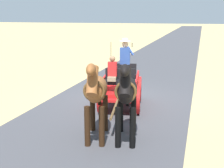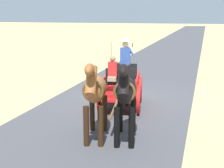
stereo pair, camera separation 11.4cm
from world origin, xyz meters
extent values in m
plane|color=tan|center=(0.00, 0.00, 0.00)|extent=(200.00, 200.00, 0.00)
cube|color=#424247|center=(0.00, 0.00, 0.00)|extent=(5.45, 160.00, 0.01)
cube|color=red|center=(-0.26, 0.85, 0.66)|extent=(1.54, 2.37, 0.12)
cube|color=red|center=(-0.82, 0.76, 0.94)|extent=(0.40, 2.07, 0.44)
cube|color=red|center=(0.30, 0.95, 0.94)|extent=(0.40, 2.07, 0.44)
cube|color=red|center=(-0.46, 2.06, 0.56)|extent=(1.10, 0.41, 0.08)
cube|color=red|center=(-0.06, -0.33, 0.48)|extent=(0.74, 0.32, 0.06)
cube|color=black|center=(-0.36, 1.45, 1.04)|extent=(1.07, 0.52, 0.14)
cube|color=black|center=(-0.33, 1.27, 1.26)|extent=(1.02, 0.25, 0.44)
cube|color=black|center=(-0.18, 0.36, 1.04)|extent=(1.07, 0.52, 0.14)
cube|color=black|center=(-0.15, 0.19, 1.26)|extent=(1.02, 0.25, 0.44)
cylinder|color=red|center=(-1.03, 1.50, 0.48)|extent=(0.26, 0.96, 0.96)
cylinder|color=black|center=(-1.03, 1.50, 0.48)|extent=(0.15, 0.23, 0.21)
cylinder|color=red|center=(0.26, 1.72, 0.48)|extent=(0.26, 0.96, 0.96)
cylinder|color=black|center=(0.26, 1.72, 0.48)|extent=(0.15, 0.23, 0.21)
cylinder|color=red|center=(-0.77, -0.01, 0.48)|extent=(0.26, 0.96, 0.96)
cylinder|color=black|center=(-0.77, -0.01, 0.48)|extent=(0.15, 0.23, 0.21)
cylinder|color=red|center=(0.51, 0.20, 0.48)|extent=(0.26, 0.96, 0.96)
cylinder|color=black|center=(0.51, 0.20, 0.48)|extent=(0.15, 0.23, 0.21)
cylinder|color=brown|center=(-0.62, 3.02, 0.61)|extent=(0.40, 1.98, 0.07)
cylinder|color=black|center=(-0.06, 1.50, 1.74)|extent=(0.02, 0.02, 1.30)
cylinder|color=#998466|center=(-0.46, 1.15, 1.17)|extent=(0.22, 0.22, 0.90)
cube|color=#2D4C99|center=(-0.46, 1.15, 1.90)|extent=(0.37, 0.27, 0.56)
sphere|color=beige|center=(-0.46, 1.15, 2.30)|extent=(0.22, 0.22, 0.22)
cylinder|color=beige|center=(-0.46, 1.15, 2.40)|extent=(0.36, 0.36, 0.01)
cylinder|color=beige|center=(-0.46, 1.15, 2.45)|extent=(0.20, 0.20, 0.10)
cylinder|color=#2D4C99|center=(-0.64, 1.16, 2.08)|extent=(0.27, 0.12, 0.32)
cube|color=black|center=(-0.71, 1.17, 2.28)|extent=(0.03, 0.07, 0.14)
cube|color=#998466|center=(-0.13, 1.61, 1.18)|extent=(0.33, 0.36, 0.14)
cube|color=red|center=(-0.11, 1.49, 1.49)|extent=(0.33, 0.25, 0.48)
sphere|color=#9E7051|center=(-0.11, 1.49, 1.84)|extent=(0.20, 0.20, 0.20)
ellipsoid|color=black|center=(-1.14, 3.75, 1.37)|extent=(0.84, 1.64, 0.64)
cylinder|color=black|center=(-1.42, 4.25, 0.53)|extent=(0.15, 0.15, 1.05)
cylinder|color=black|center=(-1.07, 4.32, 0.53)|extent=(0.15, 0.15, 1.05)
cylinder|color=black|center=(-1.22, 3.18, 0.53)|extent=(0.15, 0.15, 1.05)
cylinder|color=black|center=(-0.86, 3.24, 0.53)|extent=(0.15, 0.15, 1.05)
cylinder|color=black|center=(-1.30, 4.57, 1.77)|extent=(0.38, 0.69, 0.73)
ellipsoid|color=black|center=(-1.34, 4.79, 2.07)|extent=(0.32, 0.57, 0.28)
cube|color=black|center=(-1.30, 4.55, 1.81)|extent=(0.15, 0.50, 0.56)
cylinder|color=black|center=(-1.00, 3.02, 1.07)|extent=(0.11, 0.11, 0.70)
torus|color=brown|center=(-1.24, 4.28, 1.45)|extent=(0.55, 0.17, 0.55)
ellipsoid|color=brown|center=(-0.36, 3.88, 1.37)|extent=(0.88, 1.64, 0.64)
cylinder|color=black|center=(-0.65, 4.37, 0.53)|extent=(0.15, 0.15, 1.05)
cylinder|color=black|center=(-0.30, 4.45, 0.53)|extent=(0.15, 0.15, 1.05)
cylinder|color=black|center=(-0.42, 3.30, 0.53)|extent=(0.15, 0.15, 1.05)
cylinder|color=black|center=(-0.06, 3.38, 0.53)|extent=(0.15, 0.15, 1.05)
cylinder|color=brown|center=(-0.54, 4.70, 1.77)|extent=(0.39, 0.69, 0.73)
ellipsoid|color=brown|center=(-0.59, 4.91, 2.07)|extent=(0.33, 0.57, 0.28)
cube|color=black|center=(-0.54, 4.68, 1.81)|extent=(0.17, 0.50, 0.56)
cylinder|color=black|center=(-0.20, 3.15, 1.07)|extent=(0.11, 0.11, 0.70)
torus|color=brown|center=(-0.48, 4.41, 1.45)|extent=(0.55, 0.19, 0.55)
camera|label=1|loc=(-2.95, 11.39, 3.30)|focal=49.83mm
camera|label=2|loc=(-3.06, 11.36, 3.30)|focal=49.83mm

